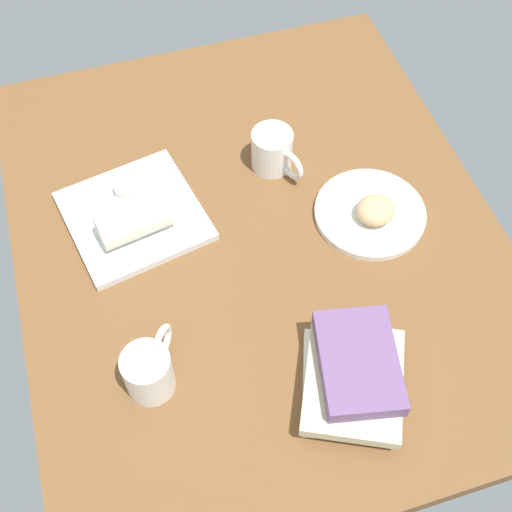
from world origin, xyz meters
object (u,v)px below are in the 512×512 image
object	(u,v)px
square_plate	(134,216)
breakfast_wrap	(134,221)
round_plate	(370,213)
book_stack	(353,376)
second_mug	(273,151)
sauce_cup	(128,187)
coffee_mug	(149,370)
scone_pastry	(376,210)

from	to	relation	value
square_plate	breakfast_wrap	xyz separation A→B (cm)	(-4.36, 0.24, 4.03)
round_plate	book_stack	world-z (taller)	book_stack
square_plate	second_mug	size ratio (longest dim) A/B	1.99
sauce_cup	coffee_mug	xyz separation A→B (cm)	(-39.46, 4.05, 1.74)
book_stack	square_plate	bearing A→B (deg)	31.43
breakfast_wrap	second_mug	size ratio (longest dim) A/B	1.10
breakfast_wrap	book_stack	bearing A→B (deg)	23.57
breakfast_wrap	book_stack	world-z (taller)	book_stack
sauce_cup	coffee_mug	distance (cm)	39.71
round_plate	breakfast_wrap	xyz separation A→B (cm)	(8.23, 43.67, 4.13)
coffee_mug	second_mug	distance (cm)	51.32
breakfast_wrap	square_plate	bearing A→B (deg)	166.01
round_plate	breakfast_wrap	bearing A→B (deg)	79.33
square_plate	book_stack	xyz separation A→B (cm)	(-44.13, -26.96, 3.19)
sauce_cup	coffee_mug	world-z (taller)	coffee_mug
breakfast_wrap	second_mug	distance (cm)	31.24
coffee_mug	book_stack	bearing A→B (deg)	-108.24
sauce_cup	round_plate	bearing A→B (deg)	-112.71
square_plate	coffee_mug	world-z (taller)	coffee_mug
square_plate	breakfast_wrap	size ratio (longest dim) A/B	1.81
sauce_cup	book_stack	xyz separation A→B (cm)	(-49.58, -26.66, 1.07)
round_plate	scone_pastry	world-z (taller)	scone_pastry
round_plate	sauce_cup	xyz separation A→B (cm)	(18.05, 43.13, 2.23)
scone_pastry	breakfast_wrap	world-z (taller)	breakfast_wrap
round_plate	breakfast_wrap	world-z (taller)	breakfast_wrap
round_plate	coffee_mug	world-z (taller)	coffee_mug
second_mug	breakfast_wrap	bearing A→B (deg)	107.51
scone_pastry	square_plate	bearing A→B (deg)	71.97
round_plate	second_mug	bearing A→B (deg)	38.21
square_plate	sauce_cup	world-z (taller)	sauce_cup
sauce_cup	coffee_mug	size ratio (longest dim) A/B	0.48
round_plate	coffee_mug	size ratio (longest dim) A/B	1.85
scone_pastry	square_plate	xyz separation A→B (cm)	(14.16, 43.51, -2.83)
square_plate	second_mug	bearing A→B (deg)	-80.33
sauce_cup	book_stack	world-z (taller)	book_stack
sauce_cup	breakfast_wrap	xyz separation A→B (cm)	(-9.82, 0.55, 1.90)
round_plate	scone_pastry	size ratio (longest dim) A/B	2.88
coffee_mug	second_mug	size ratio (longest dim) A/B	0.94
scone_pastry	coffee_mug	world-z (taller)	coffee_mug
scone_pastry	book_stack	distance (cm)	34.23
round_plate	scone_pastry	bearing A→B (deg)	-177.11
square_plate	sauce_cup	xyz separation A→B (cm)	(5.45, -0.30, 2.13)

